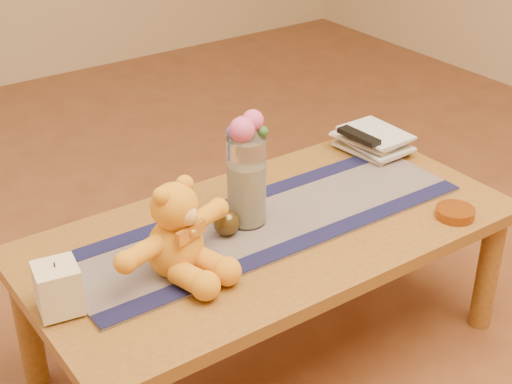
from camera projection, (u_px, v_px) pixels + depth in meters
floor at (269, 350)px, 2.36m from camera, size 5.50×5.50×0.00m
coffee_table_top at (270, 233)px, 2.15m from camera, size 1.40×0.70×0.04m
table_leg_fr at (488, 272)px, 2.38m from camera, size 0.07×0.07×0.41m
table_leg_bl at (28, 325)px, 2.15m from camera, size 0.07×0.07×0.41m
table_leg_br at (363, 198)px, 2.79m from camera, size 0.07×0.07×0.41m
persian_runner at (269, 222)px, 2.16m from camera, size 1.20×0.36×0.01m
runner_border_near at (300, 243)px, 2.05m from camera, size 1.20×0.07×0.00m
runner_border_far at (241, 200)px, 2.26m from camera, size 1.20×0.07×0.00m
teddy_bear at (174, 229)px, 1.89m from camera, size 0.42×0.38×0.24m
pillar_candle at (58, 288)px, 1.77m from camera, size 0.12×0.12×0.12m
candle_wick at (54, 265)px, 1.74m from camera, size 0.00×0.00×0.01m
glass_vase at (247, 181)px, 2.09m from camera, size 0.11×0.11×0.26m
potpourri_fill at (247, 193)px, 2.11m from camera, size 0.09×0.09×0.18m
rose_left at (242, 130)px, 2.00m from camera, size 0.07×0.07×0.07m
rose_right at (253, 120)px, 2.03m from camera, size 0.06×0.06×0.06m
blue_flower_back at (242, 124)px, 2.05m from camera, size 0.04×0.04×0.04m
blue_flower_side at (233, 132)px, 2.02m from camera, size 0.04×0.04×0.04m
leaf_sprig at (263, 131)px, 2.03m from camera, size 0.03×0.03×0.03m
bronze_ball at (226, 222)px, 2.08m from camera, size 0.10×0.10×0.08m
book_bottom at (355, 155)px, 2.52m from camera, size 0.19×0.24×0.02m
book_lower at (358, 150)px, 2.52m from camera, size 0.17×0.23×0.02m
book_upper at (354, 145)px, 2.51m from camera, size 0.20×0.25×0.02m
book_top at (358, 140)px, 2.50m from camera, size 0.16×0.22×0.02m
tv_remote at (359, 136)px, 2.48m from camera, size 0.05×0.16×0.02m
amber_dish at (455, 213)px, 2.19m from camera, size 0.15×0.15×0.03m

